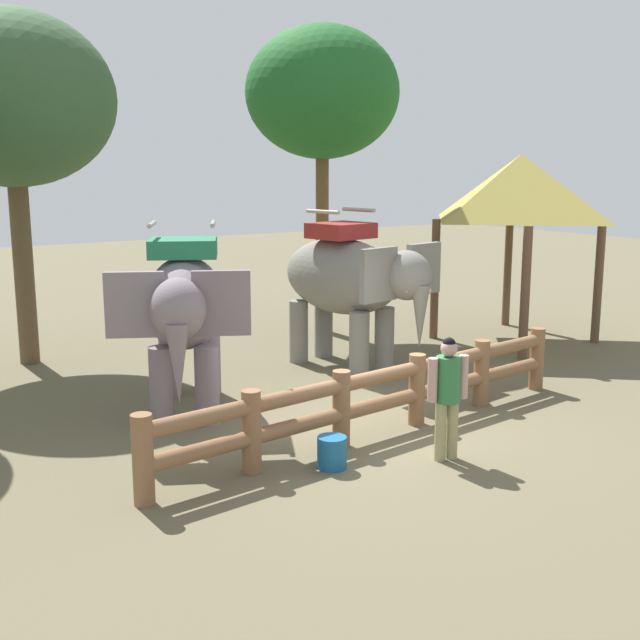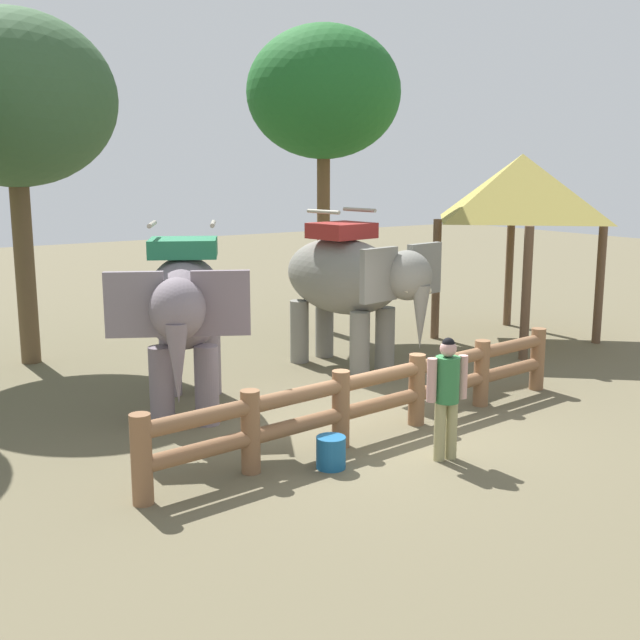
# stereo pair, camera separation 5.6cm
# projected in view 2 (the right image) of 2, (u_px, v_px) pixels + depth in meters

# --- Properties ---
(ground_plane) EXTENTS (60.00, 60.00, 0.00)m
(ground_plane) POSITION_uv_depth(u_px,v_px,m) (375.00, 433.00, 11.23)
(ground_plane) COLOR brown
(log_fence) EXTENTS (7.51, 0.98, 1.05)m
(log_fence) POSITION_uv_depth(u_px,v_px,m) (380.00, 394.00, 11.02)
(log_fence) COLOR brown
(log_fence) RESTS_ON ground
(elephant_near_left) EXTENTS (2.69, 3.40, 2.90)m
(elephant_near_left) POSITION_uv_depth(u_px,v_px,m) (184.00, 308.00, 11.82)
(elephant_near_left) COLOR slate
(elephant_near_left) RESTS_ON ground
(elephant_center) EXTENTS (2.02, 3.50, 2.95)m
(elephant_center) POSITION_uv_depth(u_px,v_px,m) (350.00, 281.00, 14.44)
(elephant_center) COLOR gray
(elephant_center) RESTS_ON ground
(tourist_woman_in_black) EXTENTS (0.56, 0.37, 1.61)m
(tourist_woman_in_black) POSITION_uv_depth(u_px,v_px,m) (447.00, 390.00, 10.03)
(tourist_woman_in_black) COLOR #989162
(tourist_woman_in_black) RESTS_ON ground
(thatched_shelter) EXTENTS (3.46, 3.46, 3.96)m
(thatched_shelter) POSITION_uv_depth(u_px,v_px,m) (521.00, 189.00, 16.52)
(thatched_shelter) COLOR brown
(thatched_shelter) RESTS_ON ground
(tree_far_left) EXTENTS (3.73, 3.73, 6.50)m
(tree_far_left) POSITION_uv_depth(u_px,v_px,m) (13.00, 101.00, 14.30)
(tree_far_left) COLOR brown
(tree_far_left) RESTS_ON ground
(tree_back_center) EXTENTS (3.34, 3.34, 6.70)m
(tree_back_center) POSITION_uv_depth(u_px,v_px,m) (324.00, 94.00, 17.10)
(tree_back_center) COLOR brown
(tree_back_center) RESTS_ON ground
(feed_bucket) EXTENTS (0.37, 0.37, 0.41)m
(feed_bucket) POSITION_uv_depth(u_px,v_px,m) (331.00, 452.00, 9.88)
(feed_bucket) COLOR #19598C
(feed_bucket) RESTS_ON ground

